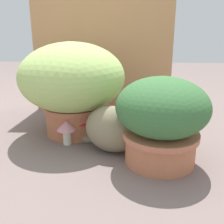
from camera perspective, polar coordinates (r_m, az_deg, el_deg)
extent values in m
plane|color=#72615D|center=(1.35, -5.61, -7.15)|extent=(6.00, 6.00, 0.00)
cube|color=tan|center=(1.81, -2.02, 14.04)|extent=(0.91, 0.03, 0.89)
cylinder|color=#B06444|center=(1.49, -8.00, -1.42)|extent=(0.30, 0.30, 0.16)
cylinder|color=#B16149|center=(1.47, -8.12, 1.06)|extent=(0.32, 0.32, 0.02)
ellipsoid|color=#A9C96B|center=(1.43, -8.41, 7.30)|extent=(0.55, 0.55, 0.36)
cylinder|color=#BD6D4B|center=(1.19, 10.06, -7.22)|extent=(0.30, 0.30, 0.14)
cylinder|color=#C16F52|center=(1.17, 10.21, -4.67)|extent=(0.32, 0.32, 0.02)
ellipsoid|color=#366736|center=(1.13, 10.56, 1.09)|extent=(0.39, 0.39, 0.25)
ellipsoid|color=#83785C|center=(1.26, 0.04, -3.62)|extent=(0.30, 0.25, 0.22)
ellipsoid|color=#B3B08C|center=(1.23, 4.27, -4.71)|extent=(0.10, 0.12, 0.11)
sphere|color=#83785C|center=(1.18, 5.01, 0.85)|extent=(0.14, 0.14, 0.11)
cone|color=#83785C|center=(1.19, 5.52, 4.06)|extent=(0.05, 0.05, 0.04)
cone|color=#83785C|center=(1.14, 4.65, 3.37)|extent=(0.05, 0.05, 0.04)
cylinder|color=#83785C|center=(1.37, -3.85, -5.73)|extent=(0.19, 0.09, 0.07)
cylinder|color=silver|center=(1.37, -9.40, -5.18)|extent=(0.04, 0.04, 0.08)
cone|color=pink|center=(1.35, -9.53, -2.72)|extent=(0.10, 0.10, 0.05)
cylinder|color=silver|center=(1.41, -6.13, -4.06)|extent=(0.03, 0.03, 0.09)
cone|color=red|center=(1.39, -6.22, -1.52)|extent=(0.10, 0.10, 0.04)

